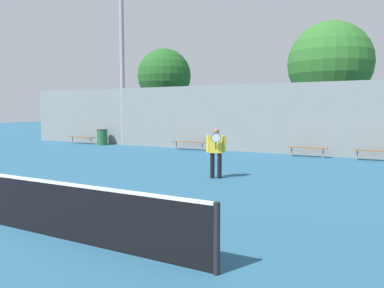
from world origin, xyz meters
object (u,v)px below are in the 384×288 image
Objects in this scene: trash_bin at (102,137)px; bench_courtside_near at (81,137)px; bench_by_gate at (375,151)px; bench_courtside_far at (307,148)px; light_pole_near_left at (122,47)px; tennis_player at (216,150)px; tree_green_tall at (330,64)px; bench_adjacent_court at (189,142)px; tree_green_broad at (164,76)px.

bench_courtside_near is at bearing -178.33° from trash_bin.
trash_bin reaches higher than bench_by_gate.
bench_courtside_far is 0.17× the size of light_pole_near_left.
tree_green_tall is (1.33, 13.70, 4.08)m from tennis_player.
bench_courtside_near and bench_courtside_far have the same top height.
bench_adjacent_court is 7.67m from light_pole_near_left.
bench_courtside_near is 6.31m from light_pole_near_left.
tree_green_broad is at bearing 178.92° from tree_green_tall.
light_pole_near_left is 10.88× the size of trash_bin.
light_pole_near_left reaches higher than tree_green_broad.
bench_courtside_far is at bearing -29.47° from tree_green_broad.
light_pole_near_left is (-10.00, 7.73, 5.11)m from tennis_player.
tennis_player is 14.35m from tree_green_tall.
bench_courtside_near is 7.96m from bench_adjacent_court.
bench_adjacent_court is at bearing -49.04° from tree_green_broad.
tree_green_broad reaches higher than bench_by_gate.
tree_green_tall is (-2.96, 6.76, 4.58)m from bench_by_gate.
tennis_player reaches higher than bench_courtside_near.
light_pole_near_left is (-5.17, 0.80, 5.61)m from bench_adjacent_court.
light_pole_near_left is at bearing 34.86° from trash_bin.
trash_bin is at bearing 1.67° from bench_courtside_near.
bench_by_gate is at bearing -3.20° from light_pole_near_left.
light_pole_near_left reaches higher than tree_green_tall.
bench_courtside_near is 0.19× the size of light_pole_near_left.
tennis_player reaches higher than bench_by_gate.
bench_by_gate is at bearing -24.71° from tree_green_broad.
trash_bin is 0.14× the size of tree_green_broad.
light_pole_near_left is 12.85m from tree_green_tall.
bench_courtside_far is (14.26, 0.00, -0.00)m from bench_courtside_near.
tree_green_tall is 1.10× the size of tree_green_broad.
trash_bin is at bearing -91.43° from tree_green_broad.
tree_green_broad reaches higher than bench_adjacent_court.
bench_courtside_far is 6.30m from bench_adjacent_court.
tennis_player reaches higher than trash_bin.
bench_by_gate is (4.29, 6.94, -0.50)m from tennis_player.
tree_green_broad is (-12.24, 0.23, -0.20)m from tree_green_tall.
tree_green_tall is at bearing 25.57° from bench_courtside_near.
light_pole_near_left is at bearing 171.22° from bench_adjacent_court.
bench_courtside_near is at bearing -105.13° from tree_green_broad.
tennis_player is 0.21× the size of tree_green_tall.
bench_adjacent_court is 1.20× the size of bench_by_gate.
trash_bin is at bearing 179.81° from bench_by_gate.
bench_by_gate is (2.83, 0.00, -0.00)m from bench_courtside_far.
light_pole_near_left reaches higher than bench_courtside_near.
bench_adjacent_court is at bearing -180.00° from bench_courtside_far.
tree_green_tall reaches higher than tree_green_broad.
bench_courtside_near is 1.72m from trash_bin.
tree_green_tall is at bearing 28.40° from trash_bin.
bench_courtside_near is at bearing -180.00° from bench_by_gate.
tennis_player is at bearing -32.24° from trash_bin.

